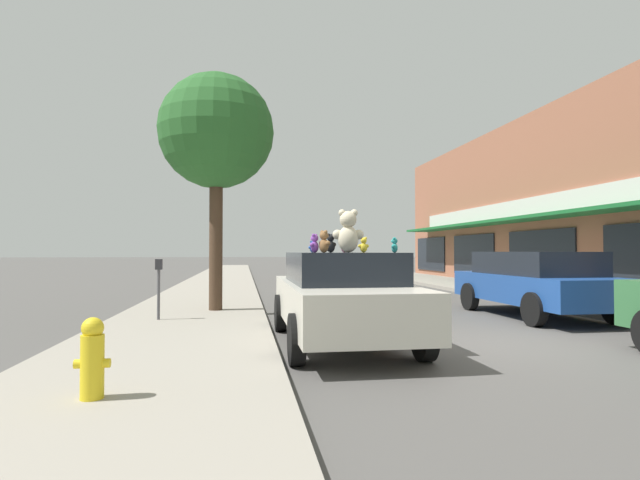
# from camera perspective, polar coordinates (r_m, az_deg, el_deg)

# --- Properties ---
(ground_plane) EXTENTS (260.00, 260.00, 0.00)m
(ground_plane) POSITION_cam_1_polar(r_m,az_deg,el_deg) (9.22, 19.54, -11.02)
(ground_plane) COLOR #514F4C
(sidewalk_near) EXTENTS (3.34, 90.00, 0.13)m
(sidewalk_near) POSITION_cam_1_polar(r_m,az_deg,el_deg) (8.22, -17.10, -11.76)
(sidewalk_near) COLOR gray
(sidewalk_near) RESTS_ON ground_plane
(plush_art_car) EXTENTS (2.03, 4.80, 1.55)m
(plush_art_car) POSITION_cam_1_polar(r_m,az_deg,el_deg) (8.50, 2.41, -6.25)
(plush_art_car) COLOR beige
(plush_art_car) RESTS_ON ground_plane
(teddy_bear_giant) EXTENTS (0.56, 0.37, 0.75)m
(teddy_bear_giant) POSITION_cam_1_polar(r_m,az_deg,el_deg) (8.62, 3.24, 0.95)
(teddy_bear_giant) COLOR beige
(teddy_bear_giant) RESTS_ON plush_art_car
(teddy_bear_yellow) EXTENTS (0.22, 0.14, 0.29)m
(teddy_bear_yellow) POSITION_cam_1_polar(r_m,az_deg,el_deg) (9.33, 5.01, -0.57)
(teddy_bear_yellow) COLOR yellow
(teddy_bear_yellow) RESTS_ON plush_art_car
(teddy_bear_purple) EXTENTS (0.18, 0.20, 0.28)m
(teddy_bear_purple) POSITION_cam_1_polar(r_m,az_deg,el_deg) (7.40, -0.63, -0.42)
(teddy_bear_purple) COLOR purple
(teddy_bear_purple) RESTS_ON plush_art_car
(teddy_bear_teal) EXTENTS (0.14, 0.18, 0.24)m
(teddy_bear_teal) POSITION_cam_1_polar(r_m,az_deg,el_deg) (7.72, 8.51, -0.60)
(teddy_bear_teal) COLOR teal
(teddy_bear_teal) RESTS_ON plush_art_car
(teddy_bear_black) EXTENTS (0.25, 0.20, 0.34)m
(teddy_bear_black) POSITION_cam_1_polar(r_m,az_deg,el_deg) (8.70, 1.22, -0.38)
(teddy_bear_black) COLOR black
(teddy_bear_black) RESTS_ON plush_art_car
(teddy_bear_pink) EXTENTS (0.22, 0.20, 0.32)m
(teddy_bear_pink) POSITION_cam_1_polar(r_m,az_deg,el_deg) (9.26, 2.80, -0.49)
(teddy_bear_pink) COLOR pink
(teddy_bear_pink) RESTS_ON plush_art_car
(teddy_bear_brown) EXTENTS (0.19, 0.25, 0.34)m
(teddy_bear_brown) POSITION_cam_1_polar(r_m,az_deg,el_deg) (7.38, 0.47, -0.21)
(teddy_bear_brown) COLOR olive
(teddy_bear_brown) RESTS_ON plush_art_car
(teddy_bear_blue) EXTENTS (0.16, 0.11, 0.21)m
(teddy_bear_blue) POSITION_cam_1_polar(r_m,az_deg,el_deg) (8.98, -0.86, -0.78)
(teddy_bear_blue) COLOR blue
(teddy_bear_blue) RESTS_ON plush_art_car
(parked_car_far_center) EXTENTS (2.09, 4.80, 1.56)m
(parked_car_far_center) POSITION_cam_1_polar(r_m,az_deg,el_deg) (13.08, 23.30, -4.32)
(parked_car_far_center) COLOR #1E4793
(parked_car_far_center) RESTS_ON ground_plane
(street_tree) EXTENTS (2.83, 2.83, 5.81)m
(street_tree) POSITION_cam_1_polar(r_m,az_deg,el_deg) (12.82, -11.76, 11.91)
(street_tree) COLOR #473323
(street_tree) RESTS_ON sidewalk_near
(fire_hydrant) EXTENTS (0.33, 0.22, 0.79)m
(fire_hydrant) POSITION_cam_1_polar(r_m,az_deg,el_deg) (5.46, -24.58, -12.15)
(fire_hydrant) COLOR yellow
(fire_hydrant) RESTS_ON sidewalk_near
(parking_meter) EXTENTS (0.14, 0.10, 1.27)m
(parking_meter) POSITION_cam_1_polar(r_m,az_deg,el_deg) (11.06, -17.96, -4.47)
(parking_meter) COLOR #4C4C51
(parking_meter) RESTS_ON sidewalk_near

